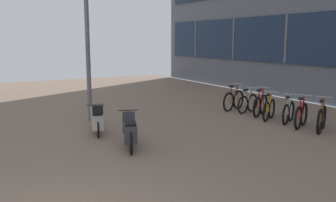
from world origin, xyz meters
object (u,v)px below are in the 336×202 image
Objects in this scene: scooter_near at (130,132)px; bicycle_rack_02 at (289,112)px; bicycle_rack_06 at (234,100)px; scooter_mid at (97,119)px; bicycle_rack_05 at (248,103)px; bicycle_rack_04 at (260,105)px; bicycle_rack_01 at (301,116)px; bicycle_rack_00 at (322,119)px; bicycle_rack_03 at (269,109)px; lamp_post at (86,14)px.

bicycle_rack_02 is at bearing 1.29° from scooter_near.
bicycle_rack_06 is 0.82× the size of scooter_mid.
bicycle_rack_05 is at bearing 3.27° from scooter_mid.
bicycle_rack_04 is 0.64m from bicycle_rack_05.
bicycle_rack_01 is at bearing -21.24° from scooter_mid.
bicycle_rack_06 is 5.74m from scooter_mid.
bicycle_rack_06 is at bearing 9.69° from scooter_mid.
bicycle_rack_06 is at bearing 92.11° from bicycle_rack_00.
bicycle_rack_01 is 1.05× the size of bicycle_rack_02.
bicycle_rack_06 is (-0.17, 2.54, 0.03)m from bicycle_rack_02.
bicycle_rack_06 reaches higher than bicycle_rack_02.
bicycle_rack_03 is 0.71× the size of scooter_near.
bicycle_rack_02 is 5.56m from scooter_near.
bicycle_rack_01 reaches higher than bicycle_rack_03.
bicycle_rack_03 is 1.28m from bicycle_rack_05.
bicycle_rack_00 is at bearing -90.41° from bicycle_rack_04.
bicycle_rack_04 is at bearing 14.10° from scooter_near.
bicycle_rack_01 is 6.09m from scooter_mid.
scooter_mid is (-5.83, 1.57, 0.09)m from bicycle_rack_02.
scooter_near is (-5.53, 1.14, 0.04)m from bicycle_rack_00.
bicycle_rack_03 is at bearing 109.38° from bicycle_rack_02.
bicycle_rack_03 is 0.85× the size of bicycle_rack_06.
bicycle_rack_06 is (0.05, 1.90, 0.02)m from bicycle_rack_03.
bicycle_rack_05 is at bearing -77.60° from bicycle_rack_06.
bicycle_rack_02 is at bearing -89.39° from bicycle_rack_04.
bicycle_rack_04 is at bearing -82.88° from bicycle_rack_06.
bicycle_rack_01 is at bearing -89.60° from bicycle_rack_06.
bicycle_rack_01 is 7.31m from lamp_post.
bicycle_rack_04 reaches higher than bicycle_rack_03.
bicycle_rack_02 is at bearing -89.02° from bicycle_rack_05.
bicycle_rack_03 is 0.67m from bicycle_rack_04.
bicycle_rack_04 is at bearing -2.99° from scooter_mid.
scooter_near is (-5.53, -2.03, 0.06)m from bicycle_rack_05.
bicycle_rack_01 is 0.20× the size of lamp_post.
bicycle_rack_03 is (-0.07, 1.27, -0.02)m from bicycle_rack_01.
scooter_near is (-5.55, -1.39, 0.04)m from bicycle_rack_04.
bicycle_rack_02 is 1.02× the size of bicycle_rack_03.
scooter_mid reaches higher than bicycle_rack_02.
bicycle_rack_02 is (0.03, 1.27, -0.03)m from bicycle_rack_00.
bicycle_rack_03 is 1.90m from bicycle_rack_06.
bicycle_rack_00 is 0.21× the size of lamp_post.
scooter_near is at bearing -90.95° from lamp_post.
bicycle_rack_03 reaches higher than bicycle_rack_05.
bicycle_rack_01 reaches higher than bicycle_rack_02.
lamp_post is at bearing 159.85° from bicycle_rack_04.
bicycle_rack_03 is at bearing -98.54° from bicycle_rack_05.
bicycle_rack_04 reaches higher than bicycle_rack_01.
bicycle_rack_03 is 0.69× the size of scooter_mid.
scooter_near is 0.27× the size of lamp_post.
bicycle_rack_00 is at bearing -79.44° from bicycle_rack_01.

